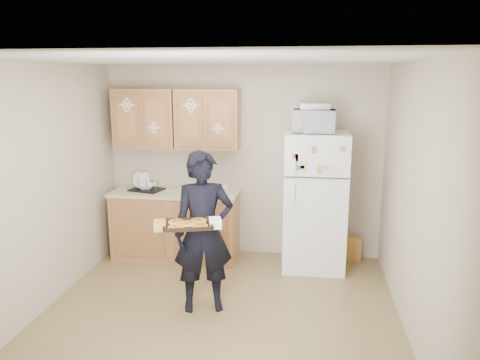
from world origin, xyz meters
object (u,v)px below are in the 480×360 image
(refrigerator, at_px, (315,201))
(microwave, at_px, (314,121))
(dish_rack, at_px, (146,184))
(baking_tray, at_px, (188,225))
(person, at_px, (204,232))

(refrigerator, distance_m, microwave, 0.99)
(refrigerator, height_order, dish_rack, refrigerator)
(refrigerator, height_order, baking_tray, refrigerator)
(person, bearing_deg, microwave, 32.41)
(microwave, bearing_deg, dish_rack, 177.94)
(person, height_order, baking_tray, person)
(baking_tray, xyz_separation_m, microwave, (1.16, 1.52, 0.85))
(person, bearing_deg, baking_tray, -123.15)
(refrigerator, xyz_separation_m, baking_tray, (-1.21, -1.57, 0.14))
(person, relative_size, dish_rack, 4.13)
(refrigerator, distance_m, baking_tray, 1.99)
(baking_tray, distance_m, dish_rack, 1.89)
(refrigerator, xyz_separation_m, dish_rack, (-2.18, 0.05, 0.13))
(baking_tray, bearing_deg, microwave, 36.13)
(microwave, relative_size, dish_rack, 1.24)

